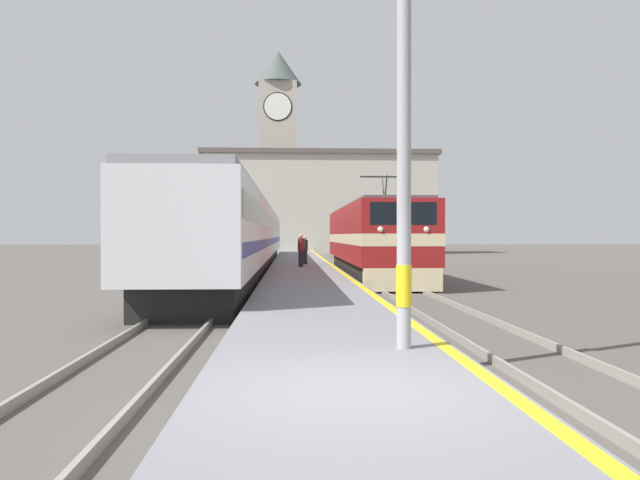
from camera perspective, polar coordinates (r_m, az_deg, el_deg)
name	(u,v)px	position (r m, az deg, el deg)	size (l,w,h in m)	color
ground_plane	(302,270)	(36.61, -1.67, -2.75)	(200.00, 200.00, 0.00)	#514C47
platform	(304,271)	(31.61, -1.51, -2.88)	(3.47, 140.00, 0.41)	slate
rail_track_near	(367,275)	(31.85, 4.31, -3.17)	(2.84, 140.00, 0.16)	#514C47
rail_track_far	(241,275)	(31.71, -7.24, -3.19)	(2.84, 140.00, 0.16)	#514C47
locomotive_train	(371,240)	(30.13, 4.70, -0.01)	(2.92, 17.39, 4.48)	black
passenger_train	(248,235)	(36.77, -6.61, 0.42)	(2.92, 47.04, 3.74)	black
catenary_mast	(414,96)	(9.29, 8.58, 12.89)	(2.56, 0.23, 7.09)	#9E9EA3
person_on_platform	(301,249)	(32.16, -1.75, -0.87)	(0.34, 0.34, 1.69)	#23232D
second_waiting_passenger	(305,250)	(35.12, -1.40, -0.88)	(0.34, 0.34, 1.57)	#23232D
clock_tower	(278,144)	(84.23, -3.85, 8.79)	(6.19, 6.19, 26.62)	#ADA393
station_building	(319,203)	(69.97, -0.06, 3.42)	(25.99, 7.36, 11.29)	#B7B2A3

